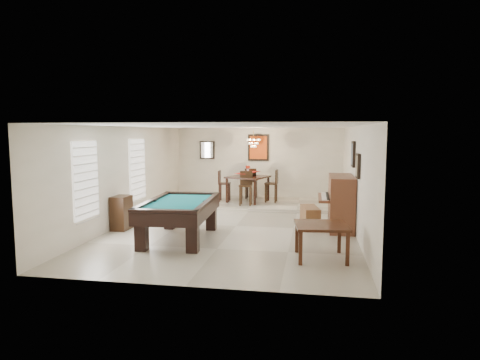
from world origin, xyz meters
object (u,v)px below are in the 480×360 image
(apothecary_chest, at_px, (122,213))
(dining_chair_east, at_px, (271,186))
(square_table, at_px, (321,241))
(flower_vase, at_px, (248,169))
(dining_chair_west, at_px, (225,186))
(pool_table, at_px, (180,221))
(chandelier, at_px, (253,140))
(dining_chair_north, at_px, (251,183))
(dining_chair_south, at_px, (246,188))
(dining_table, at_px, (248,187))
(piano_bench, at_px, (310,217))
(upright_piano, at_px, (335,202))

(apothecary_chest, relative_size, dining_chair_east, 0.79)
(square_table, height_order, flower_vase, flower_vase)
(square_table, xyz_separation_m, apothecary_chest, (-4.93, 1.70, 0.09))
(square_table, distance_m, apothecary_chest, 5.22)
(apothecary_chest, distance_m, dining_chair_west, 4.50)
(apothecary_chest, bearing_deg, pool_table, -21.66)
(pool_table, xyz_separation_m, chandelier, (1.02, 4.78, 1.77))
(dining_chair_west, bearing_deg, dining_chair_north, -50.41)
(dining_chair_south, height_order, chandelier, chandelier)
(pool_table, bearing_deg, dining_chair_south, 75.14)
(square_table, distance_m, dining_chair_north, 7.00)
(dining_chair_east, bearing_deg, flower_vase, -84.24)
(flower_vase, relative_size, dining_chair_east, 0.23)
(pool_table, xyz_separation_m, dining_chair_east, (1.61, 4.88, 0.23))
(dining_table, height_order, dining_chair_west, dining_chair_west)
(piano_bench, xyz_separation_m, chandelier, (-1.91, 3.04, 1.93))
(piano_bench, distance_m, dining_table, 3.76)
(dining_chair_east, bearing_deg, pool_table, -15.67)
(piano_bench, xyz_separation_m, dining_chair_north, (-2.10, 3.85, 0.39))
(piano_bench, height_order, dining_chair_west, dining_chair_west)
(square_table, relative_size, upright_piano, 0.61)
(apothecary_chest, bearing_deg, dining_chair_south, 52.58)
(pool_table, bearing_deg, dining_chair_east, 68.73)
(upright_piano, distance_m, dining_chair_north, 4.72)
(dining_chair_east, distance_m, chandelier, 1.65)
(piano_bench, height_order, flower_vase, flower_vase)
(pool_table, height_order, chandelier, chandelier)
(apothecary_chest, distance_m, dining_chair_south, 4.33)
(dining_chair_east, bearing_deg, chandelier, -78.47)
(flower_vase, xyz_separation_m, dining_chair_south, (0.04, -0.71, -0.57))
(piano_bench, bearing_deg, dining_chair_west, 133.29)
(square_table, xyz_separation_m, dining_chair_east, (-1.56, 5.88, 0.32))
(piano_bench, relative_size, chandelier, 1.62)
(pool_table, bearing_deg, flower_vase, 77.28)
(square_table, xyz_separation_m, piano_bench, (-0.24, 2.74, -0.07))
(square_table, xyz_separation_m, dining_chair_south, (-2.31, 5.13, 0.32))
(pool_table, xyz_separation_m, dining_chair_north, (0.83, 5.59, 0.22))
(dining_table, distance_m, dining_chair_south, 0.71)
(square_table, height_order, dining_chair_east, dining_chair_east)
(dining_chair_west, relative_size, dining_chair_east, 0.96)
(square_table, distance_m, chandelier, 6.44)
(upright_piano, height_order, dining_chair_north, upright_piano)
(square_table, distance_m, dining_table, 6.29)
(dining_chair_north, bearing_deg, square_table, 109.35)
(dining_chair_east, xyz_separation_m, chandelier, (-0.59, -0.09, 1.54))
(pool_table, distance_m, piano_bench, 3.42)
(upright_piano, bearing_deg, square_table, -97.80)
(square_table, height_order, dining_chair_south, dining_chair_south)
(apothecary_chest, height_order, dining_chair_east, dining_chair_east)
(piano_bench, bearing_deg, dining_table, 124.24)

